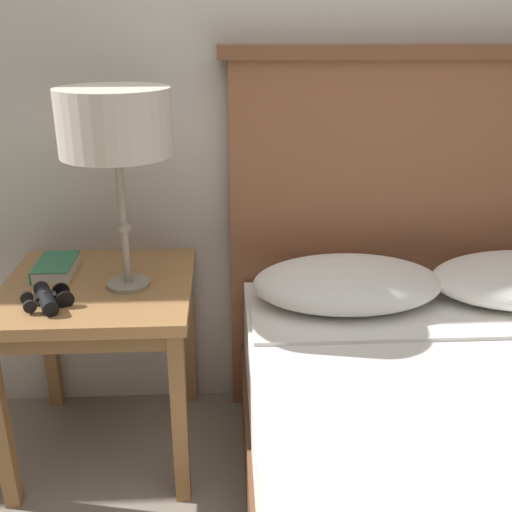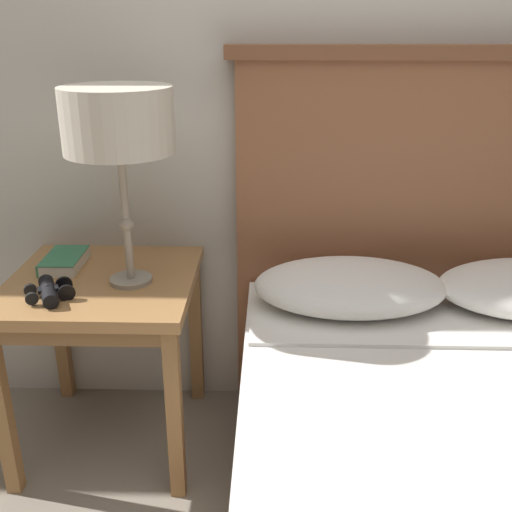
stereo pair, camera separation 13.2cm
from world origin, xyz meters
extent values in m
cube|color=beige|center=(0.00, 1.10, 1.30)|extent=(8.00, 0.06, 2.60)
cube|color=#AD7A47|center=(-0.54, 0.78, 0.59)|extent=(0.58, 0.58, 0.04)
cube|color=brown|center=(-0.54, 0.78, 0.55)|extent=(0.55, 0.55, 0.05)
cube|color=olive|center=(-0.80, 0.53, 0.29)|extent=(0.04, 0.04, 0.57)
cube|color=olive|center=(-0.29, 0.53, 0.29)|extent=(0.04, 0.04, 0.57)
cube|color=olive|center=(-0.80, 1.04, 0.29)|extent=(0.04, 0.04, 0.57)
cube|color=olive|center=(-0.29, 1.04, 0.29)|extent=(0.04, 0.04, 0.57)
cube|color=white|center=(0.54, 0.68, 0.52)|extent=(1.22, 0.28, 0.01)
cube|color=brown|center=(0.54, 1.03, 0.62)|extent=(1.34, 0.06, 1.25)
cube|color=brown|center=(0.54, 1.03, 1.27)|extent=(1.40, 0.10, 0.04)
ellipsoid|color=white|center=(0.24, 0.79, 0.59)|extent=(0.60, 0.36, 0.15)
cylinder|color=gray|center=(-0.44, 0.76, 0.62)|extent=(0.13, 0.13, 0.01)
cylinder|color=gray|center=(-0.44, 0.76, 0.82)|extent=(0.02, 0.02, 0.39)
sphere|color=gray|center=(-0.44, 0.76, 0.80)|extent=(0.04, 0.04, 0.04)
cylinder|color=beige|center=(-0.44, 0.76, 1.10)|extent=(0.32, 0.32, 0.18)
cube|color=silver|center=(-0.69, 0.88, 0.63)|extent=(0.12, 0.19, 0.04)
cube|color=#337F56|center=(-0.69, 0.88, 0.65)|extent=(0.12, 0.20, 0.00)
cube|color=#337F56|center=(-0.74, 0.87, 0.63)|extent=(0.01, 0.19, 0.04)
cylinder|color=black|center=(-0.64, 0.61, 0.63)|extent=(0.08, 0.10, 0.04)
cylinder|color=black|center=(-0.60, 0.63, 0.63)|extent=(0.05, 0.03, 0.05)
cylinder|color=black|center=(-0.69, 0.59, 0.63)|extent=(0.04, 0.03, 0.04)
cylinder|color=black|center=(-0.67, 0.66, 0.63)|extent=(0.08, 0.10, 0.04)
cylinder|color=black|center=(-0.63, 0.68, 0.63)|extent=(0.05, 0.03, 0.05)
cylinder|color=black|center=(-0.71, 0.64, 0.63)|extent=(0.04, 0.03, 0.04)
cube|color=black|center=(-0.66, 0.64, 0.64)|extent=(0.07, 0.06, 0.01)
cylinder|color=black|center=(-0.66, 0.64, 0.64)|extent=(0.02, 0.02, 0.02)
camera|label=1|loc=(-0.14, -0.92, 1.37)|focal=42.00mm
camera|label=2|loc=(-0.01, -0.92, 1.37)|focal=42.00mm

